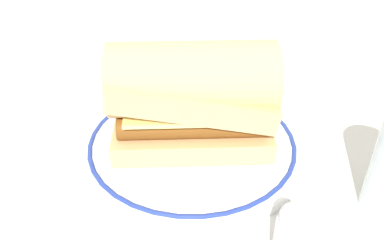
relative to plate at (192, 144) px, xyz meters
The scene contains 4 objects.
ground_plane 0.03m from the plate, 142.01° to the left, with size 1.50×1.50×0.00m, color beige.
plate is the anchor object (origin of this frame).
sausage_sandwich 0.07m from the plate, 143.13° to the left, with size 0.21×0.13×0.13m.
salt_shaker 0.20m from the plate, 56.92° to the right, with size 0.03×0.03×0.08m.
Camera 1 is at (0.07, -0.45, 0.35)m, focal length 39.82 mm.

